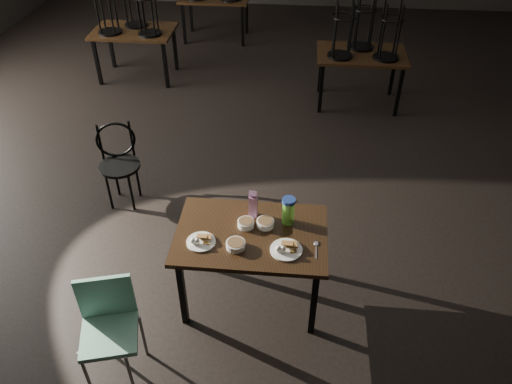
# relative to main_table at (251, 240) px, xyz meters

# --- Properties ---
(main_table) EXTENTS (1.20, 0.80, 0.75)m
(main_table) POSITION_rel_main_table_xyz_m (0.00, 0.00, 0.00)
(main_table) COLOR black
(main_table) RESTS_ON ground
(plate_left) EXTENTS (0.23, 0.23, 0.07)m
(plate_left) POSITION_rel_main_table_xyz_m (-0.38, -0.14, 0.10)
(plate_left) COLOR white
(plate_left) RESTS_ON main_table
(plate_right) EXTENTS (0.25, 0.25, 0.08)m
(plate_right) POSITION_rel_main_table_xyz_m (0.28, -0.17, 0.10)
(plate_right) COLOR white
(plate_right) RESTS_ON main_table
(bowl_near) EXTENTS (0.13, 0.13, 0.05)m
(bowl_near) POSITION_rel_main_table_xyz_m (-0.05, 0.08, 0.11)
(bowl_near) COLOR white
(bowl_near) RESTS_ON main_table
(bowl_far) EXTENTS (0.14, 0.14, 0.06)m
(bowl_far) POSITION_rel_main_table_xyz_m (0.10, 0.10, 0.11)
(bowl_far) COLOR white
(bowl_far) RESTS_ON main_table
(bowl_big) EXTENTS (0.15, 0.15, 0.05)m
(bowl_big) POSITION_rel_main_table_xyz_m (-0.10, -0.17, 0.11)
(bowl_big) COLOR white
(bowl_big) RESTS_ON main_table
(juice_carton) EXTENTS (0.07, 0.07, 0.25)m
(juice_carton) POSITION_rel_main_table_xyz_m (-0.01, 0.22, 0.20)
(juice_carton) COLOR #8D1969
(juice_carton) RESTS_ON main_table
(water_bottle) EXTENTS (0.14, 0.14, 0.24)m
(water_bottle) POSITION_rel_main_table_xyz_m (0.28, 0.16, 0.20)
(water_bottle) COLOR #71DF41
(water_bottle) RESTS_ON main_table
(spoon) EXTENTS (0.04, 0.19, 0.01)m
(spoon) POSITION_rel_main_table_xyz_m (0.51, -0.09, 0.08)
(spoon) COLOR silver
(spoon) RESTS_ON main_table
(bentwood_chair) EXTENTS (0.47, 0.46, 0.88)m
(bentwood_chair) POSITION_rel_main_table_xyz_m (-1.51, 1.24, -0.15)
(bentwood_chair) COLOR black
(bentwood_chair) RESTS_ON ground
(school_chair) EXTENTS (0.48, 0.48, 0.85)m
(school_chair) POSITION_rel_main_table_xyz_m (-0.94, -0.76, -0.16)
(school_chair) COLOR #7EC4AA
(school_chair) RESTS_ON ground
(bg_table_left) EXTENTS (1.20, 0.80, 1.48)m
(bg_table_left) POSITION_rel_main_table_xyz_m (-2.20, 4.23, 0.11)
(bg_table_left) COLOR black
(bg_table_left) RESTS_ON ground
(bg_table_right) EXTENTS (1.20, 0.80, 1.48)m
(bg_table_right) POSITION_rel_main_table_xyz_m (1.13, 3.68, 0.11)
(bg_table_right) COLOR black
(bg_table_right) RESTS_ON ground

